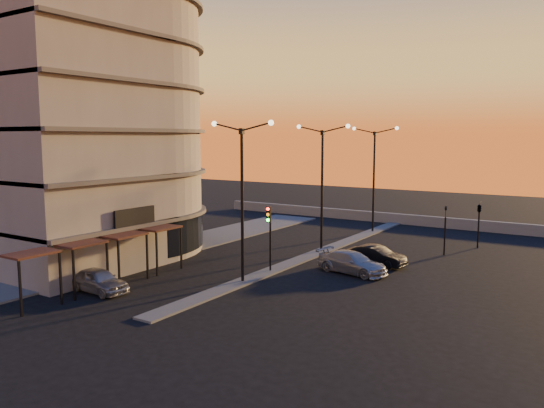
{
  "coord_description": "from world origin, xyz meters",
  "views": [
    {
      "loc": [
        18.04,
        -24.7,
        8.54
      ],
      "look_at": [
        -1.79,
        5.97,
        3.95
      ],
      "focal_mm": 35.0,
      "sensor_mm": 36.0,
      "label": 1
    }
  ],
  "objects": [
    {
      "name": "parapet",
      "position": [
        2.0,
        26.0,
        0.5
      ],
      "size": [
        44.0,
        0.5,
        1.0
      ],
      "primitive_type": "cube",
      "color": "slate",
      "rests_on": "ground"
    },
    {
      "name": "car_sedan",
      "position": [
        5.0,
        8.32,
        0.66
      ],
      "size": [
        4.14,
        1.75,
        1.33
      ],
      "primitive_type": "imported",
      "rotation": [
        0.0,
        0.0,
        1.48
      ],
      "color": "black",
      "rests_on": "ground"
    },
    {
      "name": "building",
      "position": [
        -14.0,
        0.03,
        11.91
      ],
      "size": [
        14.35,
        17.08,
        25.0
      ],
      "color": "slate",
      "rests_on": "ground"
    },
    {
      "name": "streetlamp_far",
      "position": [
        0.0,
        20.0,
        5.59
      ],
      "size": [
        4.32,
        0.32,
        9.51
      ],
      "color": "black",
      "rests_on": "ground"
    },
    {
      "name": "traffic_light_main",
      "position": [
        0.0,
        2.87,
        2.89
      ],
      "size": [
        0.28,
        0.44,
        4.25
      ],
      "color": "black",
      "rests_on": "ground"
    },
    {
      "name": "car_hatchback",
      "position": [
        -5.61,
        -5.89,
        0.67
      ],
      "size": [
        4.0,
        1.76,
        1.34
      ],
      "primitive_type": "imported",
      "rotation": [
        0.0,
        0.0,
        1.52
      ],
      "color": "gray",
      "rests_on": "ground"
    },
    {
      "name": "median",
      "position": [
        0.0,
        10.0,
        0.06
      ],
      "size": [
        1.2,
        36.0,
        0.12
      ],
      "primitive_type": "cube",
      "color": "#52524F",
      "rests_on": "ground"
    },
    {
      "name": "car_wagon",
      "position": [
        4.5,
        5.6,
        0.68
      ],
      "size": [
        4.96,
        2.72,
        1.36
      ],
      "primitive_type": "imported",
      "rotation": [
        0.0,
        0.0,
        1.39
      ],
      "color": "#9CA0A3",
      "rests_on": "ground"
    },
    {
      "name": "signal_east_a",
      "position": [
        8.0,
        14.0,
        1.93
      ],
      "size": [
        0.13,
        0.16,
        3.6
      ],
      "color": "black",
      "rests_on": "ground"
    },
    {
      "name": "signal_east_b",
      "position": [
        9.5,
        18.0,
        3.1
      ],
      "size": [
        0.42,
        1.99,
        3.6
      ],
      "color": "black",
      "rests_on": "ground"
    },
    {
      "name": "ground",
      "position": [
        0.0,
        0.0,
        0.0
      ],
      "size": [
        120.0,
        120.0,
        0.0
      ],
      "primitive_type": "plane",
      "color": "black",
      "rests_on": "ground"
    },
    {
      "name": "streetlamp_near",
      "position": [
        0.0,
        0.0,
        5.59
      ],
      "size": [
        4.32,
        0.32,
        9.51
      ],
      "color": "black",
      "rests_on": "ground"
    },
    {
      "name": "streetlamp_mid",
      "position": [
        0.0,
        10.0,
        5.59
      ],
      "size": [
        4.32,
        0.32,
        9.51
      ],
      "color": "black",
      "rests_on": "ground"
    },
    {
      "name": "sidewalk_west",
      "position": [
        -10.5,
        4.0,
        0.06
      ],
      "size": [
        5.0,
        40.0,
        0.12
      ],
      "primitive_type": "cube",
      "color": "#52524F",
      "rests_on": "ground"
    }
  ]
}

